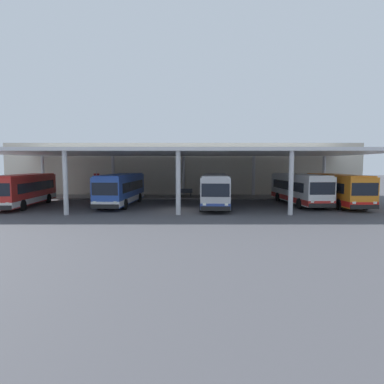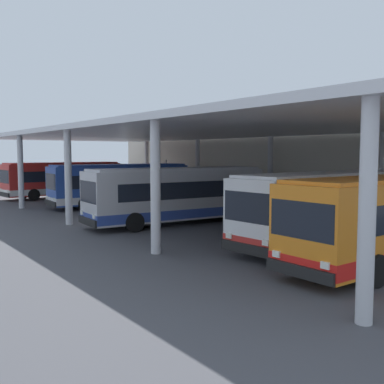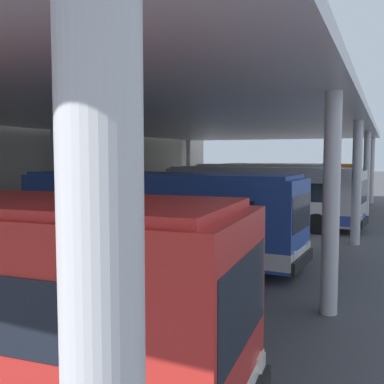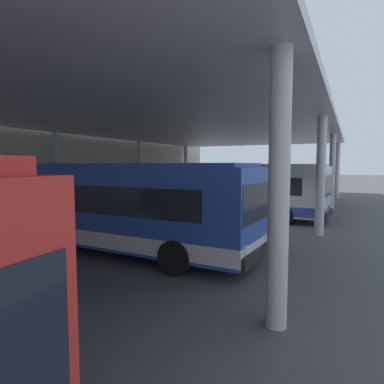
# 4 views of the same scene
# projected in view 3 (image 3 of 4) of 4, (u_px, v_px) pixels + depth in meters

# --- Properties ---
(ground_plane) EXTENTS (200.00, 200.00, 0.00)m
(ground_plane) POSITION_uv_depth(u_px,v_px,m) (296.00, 240.00, 20.25)
(ground_plane) COLOR #47474C
(platform_kerb) EXTENTS (42.00, 4.50, 0.18)m
(platform_kerb) POSITION_uv_depth(u_px,v_px,m) (81.00, 223.00, 24.91)
(platform_kerb) COLOR gray
(platform_kerb) RESTS_ON ground
(station_building_facade) EXTENTS (48.00, 1.60, 7.04)m
(station_building_facade) POSITION_uv_depth(u_px,v_px,m) (34.00, 160.00, 25.93)
(station_building_facade) COLOR beige
(station_building_facade) RESTS_ON ground
(canopy_shelter) EXTENTS (40.00, 17.00, 5.55)m
(canopy_shelter) POSITION_uv_depth(u_px,v_px,m) (184.00, 125.00, 22.02)
(canopy_shelter) COLOR silver
(canopy_shelter) RESTS_ON ground
(bus_second_bay) EXTENTS (3.11, 10.65, 3.17)m
(bus_second_bay) POSITION_uv_depth(u_px,v_px,m) (155.00, 215.00, 16.10)
(bus_second_bay) COLOR #284CA8
(bus_second_bay) RESTS_ON ground
(bus_middle_bay) EXTENTS (3.24, 10.68, 3.17)m
(bus_middle_bay) POSITION_uv_depth(u_px,v_px,m) (261.00, 195.00, 24.24)
(bus_middle_bay) COLOR #B7B7BC
(bus_middle_bay) RESTS_ON ground
(bus_far_bay) EXTENTS (3.20, 10.67, 3.17)m
(bus_far_bay) POSITION_uv_depth(u_px,v_px,m) (266.00, 185.00, 33.12)
(bus_far_bay) COLOR white
(bus_far_bay) RESTS_ON ground
(bus_departing) EXTENTS (2.82, 10.56, 3.17)m
(bus_departing) POSITION_uv_depth(u_px,v_px,m) (288.00, 183.00, 35.95)
(bus_departing) COLOR orange
(bus_departing) RESTS_ON ground
(bench_waiting) EXTENTS (1.80, 0.45, 0.92)m
(bench_waiting) POSITION_uv_depth(u_px,v_px,m) (83.00, 212.00, 25.14)
(bench_waiting) COLOR #4C515B
(bench_waiting) RESTS_ON platform_kerb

